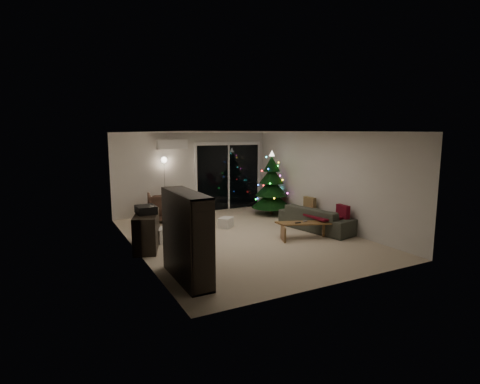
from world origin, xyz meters
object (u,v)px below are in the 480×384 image
at_px(media_cabinet, 147,231).
at_px(sofa, 317,218).
at_px(bookshelf, 176,238).
at_px(coffee_table, 303,230).
at_px(armchair, 164,207).
at_px(christmas_tree, 272,183).

relative_size(media_cabinet, sofa, 0.60).
distance_m(bookshelf, coffee_table, 3.74).
bearing_deg(bookshelf, sofa, 21.76).
bearing_deg(media_cabinet, armchair, 84.72).
xyz_separation_m(coffee_table, christmas_tree, (0.74, 2.58, 0.79)).
xyz_separation_m(bookshelf, christmas_tree, (4.25, 3.75, 0.22)).
distance_m(armchair, coffee_table, 4.07).
distance_m(bookshelf, sofa, 4.61).
xyz_separation_m(armchair, sofa, (3.23, -2.81, -0.10)).
distance_m(armchair, sofa, 4.28).
relative_size(coffee_table, christmas_tree, 0.60).
relative_size(sofa, christmas_tree, 1.05).
bearing_deg(coffee_table, media_cabinet, -172.92).
distance_m(coffee_table, christmas_tree, 2.80).
relative_size(sofa, coffee_table, 1.74).
distance_m(sofa, christmas_tree, 2.25).
relative_size(armchair, christmas_tree, 0.45).
xyz_separation_m(media_cabinet, coffee_table, (3.51, -0.89, -0.20)).
bearing_deg(sofa, christmas_tree, -9.78).
height_order(coffee_table, christmas_tree, christmas_tree).
bearing_deg(bookshelf, coffee_table, 19.71).
bearing_deg(coffee_table, sofa, 50.14).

